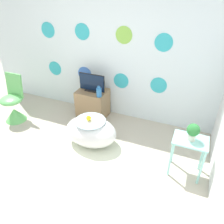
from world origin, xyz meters
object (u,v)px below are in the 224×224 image
object	(u,v)px
bathtub	(91,131)
potted_plant_left	(193,131)
tv	(92,83)
vase	(99,92)
chair	(14,107)

from	to	relation	value
bathtub	potted_plant_left	size ratio (longest dim) A/B	3.59
tv	potted_plant_left	bearing A→B (deg)	-24.47
bathtub	tv	xyz separation A→B (m)	(-0.35, 0.76, 0.46)
vase	potted_plant_left	distance (m)	1.76
bathtub	vase	size ratio (longest dim) A/B	4.34
tv	potted_plant_left	size ratio (longest dim) A/B	2.12
chair	vase	bearing A→B (deg)	19.80
bathtub	potted_plant_left	distance (m)	1.57
bathtub	chair	xyz separation A→B (m)	(-1.65, 0.07, 0.05)
chair	potted_plant_left	bearing A→B (deg)	-2.51
tv	bathtub	bearing A→B (deg)	-65.47
chair	tv	world-z (taller)	chair
bathtub	chair	size ratio (longest dim) A/B	0.96
bathtub	vase	world-z (taller)	vase
chair	tv	xyz separation A→B (m)	(1.30, 0.70, 0.41)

